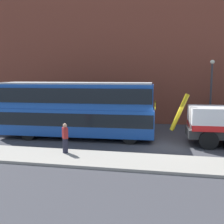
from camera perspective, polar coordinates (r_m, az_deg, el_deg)
The scene contains 6 objects.
ground_plane at distance 18.49m, azimuth 12.06°, elevation -6.73°, with size 120.00×120.00×0.00m, color #38383D.
near_kerb at distance 14.43m, azimuth 12.28°, elevation -10.58°, with size 60.00×2.80×0.15m, color gray.
building_facade at distance 26.47m, azimuth 12.33°, elevation 15.19°, with size 60.00×1.50×16.00m.
double_decker_bus at distance 19.66m, azimuth -7.28°, elevation 0.86°, with size 11.12×2.99×4.06m.
pedestrian_onlooker at distance 15.77m, azimuth -9.80°, elevation -5.50°, with size 0.44×0.48×1.71m.
street_lamp at distance 24.36m, azimuth 20.07°, elevation 4.71°, with size 0.36×0.36×5.83m.
Camera 1 is at (-0.36, -17.91, 4.58)m, focal length 43.58 mm.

